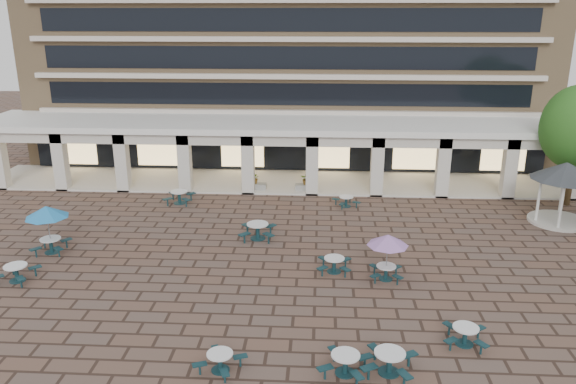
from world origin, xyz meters
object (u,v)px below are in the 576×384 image
picnic_table_2 (389,361)px  gazebo (565,178)px  planter_right (306,184)px  planter_left (255,183)px

picnic_table_2 → gazebo: (11.34, 14.82, 2.18)m
picnic_table_2 → planter_right: 20.00m
planter_left → planter_right: 3.47m
gazebo → picnic_table_2: bearing=-127.4°
picnic_table_2 → planter_left: 20.86m
planter_left → planter_right: bearing=-0.0°
gazebo → planter_right: (-14.66, 4.90, -2.12)m
picnic_table_2 → gazebo: size_ratio=0.55×
planter_left → gazebo: bearing=-15.1°
picnic_table_2 → planter_left: bearing=124.4°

